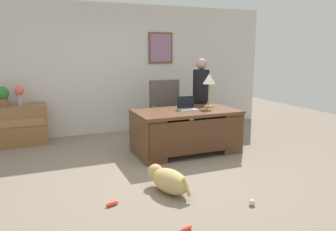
# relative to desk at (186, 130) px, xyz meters

# --- Properties ---
(ground_plane) EXTENTS (12.00, 12.00, 0.00)m
(ground_plane) POSITION_rel_desk_xyz_m (-0.70, -0.63, -0.40)
(ground_plane) COLOR gray
(back_wall) EXTENTS (7.00, 0.16, 2.70)m
(back_wall) POSITION_rel_desk_xyz_m (-0.70, 1.97, 0.95)
(back_wall) COLOR silver
(back_wall) RESTS_ON ground_plane
(desk) EXTENTS (1.76, 0.97, 0.74)m
(desk) POSITION_rel_desk_xyz_m (0.00, 0.00, 0.00)
(desk) COLOR brown
(desk) RESTS_ON ground_plane
(credenza) EXTENTS (1.57, 0.50, 0.75)m
(credenza) POSITION_rel_desk_xyz_m (-2.97, 1.62, -0.03)
(credenza) COLOR olive
(credenza) RESTS_ON ground_plane
(armchair) EXTENTS (0.60, 0.59, 1.17)m
(armchair) POSITION_rel_desk_xyz_m (0.01, 0.89, 0.11)
(armchair) COLOR #564C47
(armchair) RESTS_ON ground_plane
(person_standing) EXTENTS (0.32, 0.32, 1.59)m
(person_standing) POSITION_rel_desk_xyz_m (0.65, 0.72, 0.41)
(person_standing) COLOR #262323
(person_standing) RESTS_ON ground_plane
(dog_lying) EXTENTS (0.47, 0.74, 0.30)m
(dog_lying) POSITION_rel_desk_xyz_m (-0.92, -1.39, -0.25)
(dog_lying) COLOR tan
(dog_lying) RESTS_ON ground_plane
(laptop) EXTENTS (0.32, 0.22, 0.22)m
(laptop) POSITION_rel_desk_xyz_m (0.04, 0.08, 0.39)
(laptop) COLOR #B2B5BA
(laptop) RESTS_ON desk
(desk_lamp) EXTENTS (0.22, 0.22, 0.60)m
(desk_lamp) POSITION_rel_desk_xyz_m (0.51, 0.15, 0.81)
(desk_lamp) COLOR #9E8447
(desk_lamp) RESTS_ON desk
(vase_with_flowers) EXTENTS (0.17, 0.17, 0.35)m
(vase_with_flowers) POSITION_rel_desk_xyz_m (-2.63, 1.62, 0.56)
(vase_with_flowers) COLOR #AC8CA4
(vase_with_flowers) RESTS_ON credenza
(potted_plant) EXTENTS (0.24, 0.24, 0.36)m
(potted_plant) POSITION_rel_desk_xyz_m (-2.92, 1.62, 0.54)
(potted_plant) COLOR brown
(potted_plant) RESTS_ON credenza
(dog_toy_ball) EXTENTS (0.07, 0.07, 0.07)m
(dog_toy_ball) POSITION_rel_desk_xyz_m (-0.17, -2.10, -0.37)
(dog_toy_ball) COLOR beige
(dog_toy_ball) RESTS_ON ground_plane
(dog_toy_bone) EXTENTS (0.17, 0.10, 0.05)m
(dog_toy_bone) POSITION_rel_desk_xyz_m (-1.11, -2.30, -0.38)
(dog_toy_bone) COLOR #E53F33
(dog_toy_bone) RESTS_ON ground_plane
(dog_toy_plush) EXTENTS (0.18, 0.10, 0.05)m
(dog_toy_plush) POSITION_rel_desk_xyz_m (-1.66, -1.49, -0.38)
(dog_toy_plush) COLOR #E53F33
(dog_toy_plush) RESTS_ON ground_plane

